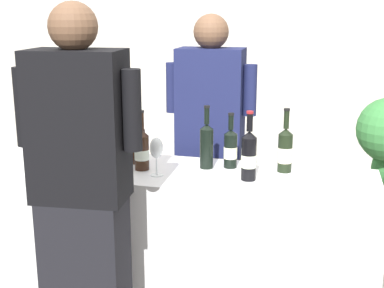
{
  "coord_description": "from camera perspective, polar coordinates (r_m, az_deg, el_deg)",
  "views": [
    {
      "loc": [
        0.76,
        -2.53,
        1.73
      ],
      "look_at": [
        0.11,
        0.0,
        1.06
      ],
      "focal_mm": 48.96,
      "sensor_mm": 36.0,
      "label": 1
    }
  ],
  "objects": [
    {
      "name": "wall_back",
      "position": [
        5.19,
        5.95,
        10.71
      ],
      "size": [
        8.0,
        0.1,
        2.8
      ],
      "primitive_type": "cube",
      "color": "beige",
      "rests_on": "ground_plane"
    },
    {
      "name": "counter",
      "position": [
        2.93,
        -2.21,
        -11.37
      ],
      "size": [
        2.13,
        0.56,
        0.91
      ],
      "primitive_type": "cube",
      "color": "white",
      "rests_on": "ground_plane"
    },
    {
      "name": "wine_bottle_0",
      "position": [
        2.95,
        -14.59,
        0.26
      ],
      "size": [
        0.08,
        0.08,
        0.35
      ],
      "color": "black",
      "rests_on": "counter"
    },
    {
      "name": "wine_bottle_1",
      "position": [
        2.76,
        -5.5,
        -0.54
      ],
      "size": [
        0.08,
        0.08,
        0.32
      ],
      "color": "black",
      "rests_on": "counter"
    },
    {
      "name": "wine_bottle_2",
      "position": [
        2.75,
        10.11,
        -0.64
      ],
      "size": [
        0.08,
        0.08,
        0.34
      ],
      "color": "black",
      "rests_on": "counter"
    },
    {
      "name": "wine_bottle_3",
      "position": [
        3.16,
        -16.72,
        1.14
      ],
      "size": [
        0.08,
        0.08,
        0.36
      ],
      "color": "black",
      "rests_on": "counter"
    },
    {
      "name": "wine_bottle_4",
      "position": [
        2.88,
        -5.92,
        0.22
      ],
      "size": [
        0.08,
        0.08,
        0.31
      ],
      "color": "black",
      "rests_on": "counter"
    },
    {
      "name": "wine_bottle_5",
      "position": [
        2.77,
        1.6,
        -0.04
      ],
      "size": [
        0.07,
        0.07,
        0.34
      ],
      "color": "black",
      "rests_on": "counter"
    },
    {
      "name": "wine_bottle_6",
      "position": [
        2.59,
        6.21,
        -1.2
      ],
      "size": [
        0.08,
        0.08,
        0.35
      ],
      "color": "black",
      "rests_on": "counter"
    },
    {
      "name": "wine_bottle_7",
      "position": [
        2.79,
        4.21,
        -0.45
      ],
      "size": [
        0.07,
        0.07,
        0.3
      ],
      "color": "black",
      "rests_on": "counter"
    },
    {
      "name": "wine_glass",
      "position": [
        2.64,
        -3.9,
        -0.59
      ],
      "size": [
        0.07,
        0.07,
        0.2
      ],
      "color": "silver",
      "rests_on": "counter"
    },
    {
      "name": "ice_bucket",
      "position": [
        2.86,
        -10.03,
        -0.07
      ],
      "size": [
        0.21,
        0.21,
        0.23
      ],
      "color": "silver",
      "rests_on": "counter"
    },
    {
      "name": "person_server",
      "position": [
        3.27,
        1.98,
        -1.41
      ],
      "size": [
        0.56,
        0.25,
        1.71
      ],
      "color": "black",
      "rests_on": "ground_plane"
    },
    {
      "name": "person_guest",
      "position": [
        2.36,
        -11.76,
        -7.32
      ],
      "size": [
        0.55,
        0.27,
        1.76
      ],
      "color": "black",
      "rests_on": "ground_plane"
    }
  ]
}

